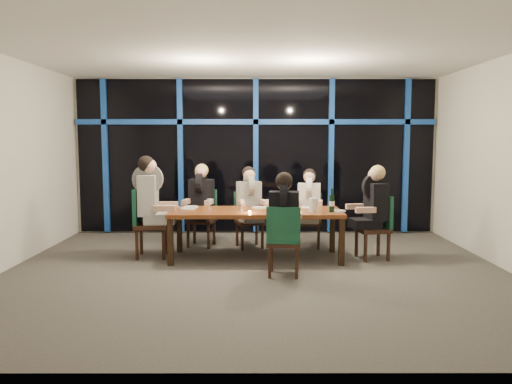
# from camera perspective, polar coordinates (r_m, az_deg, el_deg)

# --- Properties ---
(room) EXTENTS (7.04, 7.00, 3.02)m
(room) POSITION_cam_1_polar(r_m,az_deg,el_deg) (6.74, 0.01, 7.74)
(room) COLOR #534F49
(room) RESTS_ON ground
(window_wall) EXTENTS (6.86, 0.43, 2.94)m
(window_wall) POSITION_cam_1_polar(r_m,az_deg,el_deg) (9.67, 0.04, 4.40)
(window_wall) COLOR black
(window_wall) RESTS_ON ground
(dining_table) EXTENTS (2.60, 1.00, 0.75)m
(dining_table) POSITION_cam_1_polar(r_m,az_deg,el_deg) (7.62, -0.00, -2.60)
(dining_table) COLOR brown
(dining_table) RESTS_ON ground
(chair_far_left) EXTENTS (0.52, 0.52, 0.96)m
(chair_far_left) POSITION_cam_1_polar(r_m,az_deg,el_deg) (8.65, -6.13, -2.57)
(chair_far_left) COLOR black
(chair_far_left) RESTS_ON ground
(chair_far_mid) EXTENTS (0.54, 0.54, 0.94)m
(chair_far_mid) POSITION_cam_1_polar(r_m,az_deg,el_deg) (8.49, -0.90, -2.79)
(chair_far_mid) COLOR black
(chair_far_mid) RESTS_ON ground
(chair_far_right) EXTENTS (0.48, 0.48, 0.91)m
(chair_far_right) POSITION_cam_1_polar(r_m,az_deg,el_deg) (8.56, 6.08, -2.85)
(chair_far_right) COLOR black
(chair_far_right) RESTS_ON ground
(chair_end_left) EXTENTS (0.53, 0.53, 1.07)m
(chair_end_left) POSITION_cam_1_polar(r_m,az_deg,el_deg) (7.91, -12.53, -3.03)
(chair_end_left) COLOR black
(chair_end_left) RESTS_ON ground
(chair_end_right) EXTENTS (0.53, 0.53, 0.98)m
(chair_end_right) POSITION_cam_1_polar(r_m,az_deg,el_deg) (7.85, 13.77, -3.52)
(chair_end_right) COLOR black
(chair_end_right) RESTS_ON ground
(chair_near_mid) EXTENTS (0.49, 0.49, 0.95)m
(chair_near_mid) POSITION_cam_1_polar(r_m,az_deg,el_deg) (6.64, 3.18, -5.21)
(chair_near_mid) COLOR black
(chair_near_mid) RESTS_ON ground
(diner_far_left) EXTENTS (0.52, 0.64, 0.94)m
(diner_far_left) POSITION_cam_1_polar(r_m,az_deg,el_deg) (8.53, -6.31, -0.11)
(diner_far_left) COLOR black
(diner_far_left) RESTS_ON ground
(diner_far_mid) EXTENTS (0.55, 0.63, 0.91)m
(diner_far_mid) POSITION_cam_1_polar(r_m,az_deg,el_deg) (8.37, -0.75, -0.35)
(diner_far_mid) COLOR black
(diner_far_mid) RESTS_ON ground
(diner_far_right) EXTENTS (0.49, 0.60, 0.89)m
(diner_far_right) POSITION_cam_1_polar(r_m,az_deg,el_deg) (8.44, 6.09, -0.50)
(diner_far_right) COLOR silver
(diner_far_right) RESTS_ON ground
(diner_end_left) EXTENTS (0.68, 0.55, 1.05)m
(diner_end_left) POSITION_cam_1_polar(r_m,az_deg,el_deg) (7.84, -11.94, 0.03)
(diner_end_left) COLOR black
(diner_end_left) RESTS_ON ground
(diner_end_right) EXTENTS (0.65, 0.53, 0.95)m
(diner_end_right) POSITION_cam_1_polar(r_m,az_deg,el_deg) (7.76, 13.28, -0.71)
(diner_end_right) COLOR black
(diner_end_right) RESTS_ON ground
(diner_near_mid) EXTENTS (0.50, 0.62, 0.93)m
(diner_near_mid) POSITION_cam_1_polar(r_m,az_deg,el_deg) (6.65, 3.23, -1.88)
(diner_near_mid) COLOR black
(diner_near_mid) RESTS_ON ground
(plate_far_left) EXTENTS (0.24, 0.24, 0.01)m
(plate_far_left) POSITION_cam_1_polar(r_m,az_deg,el_deg) (8.01, -7.46, -1.68)
(plate_far_left) COLOR white
(plate_far_left) RESTS_ON dining_table
(plate_far_mid) EXTENTS (0.24, 0.24, 0.01)m
(plate_far_mid) POSITION_cam_1_polar(r_m,az_deg,el_deg) (7.85, 0.36, -1.79)
(plate_far_mid) COLOR white
(plate_far_mid) RESTS_ON dining_table
(plate_far_right) EXTENTS (0.24, 0.24, 0.01)m
(plate_far_right) POSITION_cam_1_polar(r_m,az_deg,el_deg) (7.89, 5.93, -1.77)
(plate_far_right) COLOR white
(plate_far_right) RESTS_ON dining_table
(plate_end_left) EXTENTS (0.24, 0.24, 0.01)m
(plate_end_left) POSITION_cam_1_polar(r_m,az_deg,el_deg) (7.81, -7.80, -1.88)
(plate_end_left) COLOR white
(plate_end_left) RESTS_ON dining_table
(plate_end_right) EXTENTS (0.24, 0.24, 0.01)m
(plate_end_right) POSITION_cam_1_polar(r_m,az_deg,el_deg) (7.58, 9.33, -2.15)
(plate_end_right) COLOR white
(plate_end_right) RESTS_ON dining_table
(plate_near_mid) EXTENTS (0.24, 0.24, 0.01)m
(plate_near_mid) POSITION_cam_1_polar(r_m,az_deg,el_deg) (7.23, 3.44, -2.46)
(plate_near_mid) COLOR white
(plate_near_mid) RESTS_ON dining_table
(wine_bottle) EXTENTS (0.08, 0.08, 0.35)m
(wine_bottle) POSITION_cam_1_polar(r_m,az_deg,el_deg) (7.48, 8.66, -1.25)
(wine_bottle) COLOR black
(wine_bottle) RESTS_ON dining_table
(water_pitcher) EXTENTS (0.13, 0.11, 0.21)m
(water_pitcher) POSITION_cam_1_polar(r_m,az_deg,el_deg) (7.45, 6.51, -1.48)
(water_pitcher) COLOR white
(water_pitcher) RESTS_ON dining_table
(tea_light) EXTENTS (0.05, 0.05, 0.03)m
(tea_light) POSITION_cam_1_polar(r_m,az_deg,el_deg) (7.33, -0.73, -2.29)
(tea_light) COLOR #FFA44C
(tea_light) RESTS_ON dining_table
(wine_glass_a) EXTENTS (0.07, 0.07, 0.17)m
(wine_glass_a) POSITION_cam_1_polar(r_m,az_deg,el_deg) (7.58, -1.62, -1.19)
(wine_glass_a) COLOR silver
(wine_glass_a) RESTS_ON dining_table
(wine_glass_b) EXTENTS (0.06, 0.06, 0.16)m
(wine_glass_b) POSITION_cam_1_polar(r_m,az_deg,el_deg) (7.67, 1.39, -1.16)
(wine_glass_b) COLOR silver
(wine_glass_b) RESTS_ON dining_table
(wine_glass_c) EXTENTS (0.07, 0.07, 0.19)m
(wine_glass_c) POSITION_cam_1_polar(r_m,az_deg,el_deg) (7.52, 3.95, -1.15)
(wine_glass_c) COLOR silver
(wine_glass_c) RESTS_ON dining_table
(wine_glass_d) EXTENTS (0.06, 0.06, 0.17)m
(wine_glass_d) POSITION_cam_1_polar(r_m,az_deg,el_deg) (7.70, -5.36, -1.10)
(wine_glass_d) COLOR silver
(wine_glass_d) RESTS_ON dining_table
(wine_glass_e) EXTENTS (0.06, 0.06, 0.17)m
(wine_glass_e) POSITION_cam_1_polar(r_m,az_deg,el_deg) (7.71, 6.86, -1.12)
(wine_glass_e) COLOR silver
(wine_glass_e) RESTS_ON dining_table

